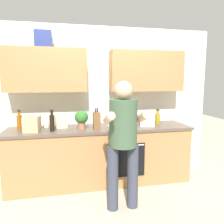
% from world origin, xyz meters
% --- Properties ---
extents(ground_plane, '(12.00, 12.00, 0.00)m').
position_xyz_m(ground_plane, '(0.00, 0.00, 0.00)').
color(ground_plane, '#B2A893').
extents(back_wall_unit, '(4.00, 0.38, 2.50)m').
position_xyz_m(back_wall_unit, '(-0.00, 0.27, 1.50)').
color(back_wall_unit, silver).
rests_on(back_wall_unit, ground).
extents(counter, '(2.84, 0.67, 0.90)m').
position_xyz_m(counter, '(0.00, -0.00, 0.45)').
color(counter, '#A37547').
rests_on(counter, ground).
extents(person_standing, '(0.49, 0.45, 1.62)m').
position_xyz_m(person_standing, '(0.16, -0.77, 0.95)').
color(person_standing, '#383D4C').
rests_on(person_standing, ground).
extents(bottle_soy, '(0.07, 0.07, 0.31)m').
position_xyz_m(bottle_soy, '(-0.72, -0.12, 1.03)').
color(bottle_soy, black).
rests_on(bottle_soy, counter).
extents(bottle_juice, '(0.06, 0.06, 0.27)m').
position_xyz_m(bottle_juice, '(0.43, -0.09, 1.01)').
color(bottle_juice, orange).
rests_on(bottle_juice, counter).
extents(bottle_water, '(0.06, 0.06, 0.32)m').
position_xyz_m(bottle_water, '(0.54, 0.16, 1.04)').
color(bottle_water, silver).
rests_on(bottle_water, counter).
extents(bottle_syrup, '(0.08, 0.08, 0.29)m').
position_xyz_m(bottle_syrup, '(-1.20, 0.11, 1.02)').
color(bottle_syrup, '#8C4C14').
rests_on(bottle_syrup, counter).
extents(bottle_oil, '(0.08, 0.08, 0.25)m').
position_xyz_m(bottle_oil, '(0.99, 0.08, 1.00)').
color(bottle_oil, olive).
rests_on(bottle_oil, counter).
extents(cup_coffee, '(0.08, 0.08, 0.10)m').
position_xyz_m(cup_coffee, '(-0.83, 0.17, 0.95)').
color(cup_coffee, white).
rests_on(cup_coffee, counter).
extents(mixing_bowl, '(0.22, 0.22, 0.09)m').
position_xyz_m(mixing_bowl, '(0.21, 0.08, 0.94)').
color(mixing_bowl, silver).
rests_on(mixing_bowl, counter).
extents(knife_block, '(0.10, 0.14, 0.31)m').
position_xyz_m(knife_block, '(-0.07, -0.09, 1.03)').
color(knife_block, brown).
rests_on(knife_block, counter).
extents(potted_herb, '(0.20, 0.20, 0.28)m').
position_xyz_m(potted_herb, '(-0.30, -0.08, 1.06)').
color(potted_herb, '#9E6647').
rests_on(potted_herb, counter).
extents(grocery_bag_rice, '(0.20, 0.17, 0.19)m').
position_xyz_m(grocery_bag_rice, '(-0.60, 0.09, 1.00)').
color(grocery_bag_rice, beige).
rests_on(grocery_bag_rice, counter).
extents(grocery_bag_produce, '(0.26, 0.24, 0.16)m').
position_xyz_m(grocery_bag_produce, '(0.75, -0.03, 0.98)').
color(grocery_bag_produce, silver).
rests_on(grocery_bag_produce, counter).
extents(grocery_bag_bread, '(0.24, 0.23, 0.22)m').
position_xyz_m(grocery_bag_bread, '(-1.00, -0.08, 1.01)').
color(grocery_bag_bread, tan).
rests_on(grocery_bag_bread, counter).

